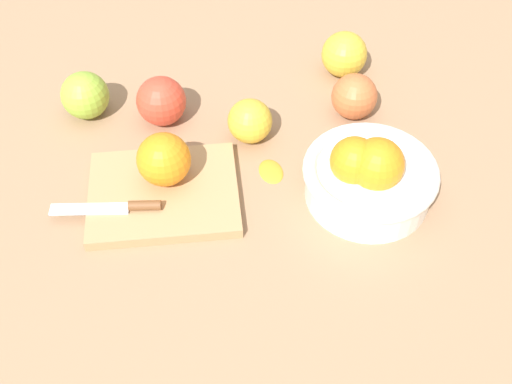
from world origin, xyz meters
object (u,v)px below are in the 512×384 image
object	(u,v)px
bowl	(369,176)
apple_front_left	(354,96)
apple_front_right_2	(85,95)
orange_on_board	(164,159)
apple_front_right	(161,101)
knife	(121,207)
apple_front_left_3	(250,121)
apple_front_left_2	(344,54)
cutting_board	(164,194)

from	to	relation	value
bowl	apple_front_left	size ratio (longest dim) A/B	2.59
bowl	apple_front_right_2	world-z (taller)	bowl
orange_on_board	apple_front_right	bearing A→B (deg)	-91.55
apple_front_right	knife	bearing A→B (deg)	70.35
bowl	apple_front_left_3	bearing A→B (deg)	-45.53
orange_on_board	apple_front_left	bearing A→B (deg)	-160.15
apple_front_right	apple_front_left	xyz separation A→B (m)	(-0.31, 0.04, -0.00)
apple_front_right	apple_front_left_2	size ratio (longest dim) A/B	1.01
cutting_board	apple_front_left	size ratio (longest dim) A/B	2.89
bowl	apple_front_right	bearing A→B (deg)	-37.45
orange_on_board	apple_front_left_3	bearing A→B (deg)	-148.64
cutting_board	orange_on_board	size ratio (longest dim) A/B	2.76
apple_front_left	apple_front_left_3	distance (m)	0.18
apple_front_left_3	apple_front_right_2	bearing A→B (deg)	-21.57
apple_front_right_2	apple_front_left_3	bearing A→B (deg)	158.43
bowl	apple_front_right_2	distance (m)	0.47
apple_front_left	apple_front_left_3	xyz separation A→B (m)	(0.17, 0.03, -0.00)
orange_on_board	apple_front_right_2	world-z (taller)	orange_on_board
knife	apple_front_left_3	xyz separation A→B (m)	(-0.20, -0.13, 0.01)
cutting_board	apple_front_left_2	xyz separation A→B (m)	(-0.33, -0.24, 0.03)
knife	apple_front_left_3	distance (m)	0.24
knife	apple_front_right	size ratio (longest dim) A/B	1.97
apple_front_right	apple_front_left_2	bearing A→B (deg)	-166.93
apple_front_right	apple_front_left_3	world-z (taller)	apple_front_right
orange_on_board	apple_front_right_2	distance (m)	0.22
apple_front_left_3	cutting_board	bearing A→B (deg)	36.27
apple_front_right_2	apple_front_left	xyz separation A→B (m)	(-0.43, 0.07, -0.00)
apple_front_right_2	apple_front_left_3	distance (m)	0.27
apple_front_right	apple_front_left_3	size ratio (longest dim) A/B	1.13
apple_front_right_2	apple_front_left_2	size ratio (longest dim) A/B	0.98
knife	apple_front_left	xyz separation A→B (m)	(-0.38, -0.16, 0.02)
apple_front_left	apple_front_left_3	size ratio (longest dim) A/B	1.06
orange_on_board	knife	distance (m)	0.09
apple_front_right_2	apple_front_left_2	bearing A→B (deg)	-174.97
cutting_board	apple_front_left_3	xyz separation A→B (m)	(-0.14, -0.10, 0.03)
bowl	cutting_board	bearing A→B (deg)	-8.65
cutting_board	apple_front_right_2	size ratio (longest dim) A/B	2.78
apple_front_right_2	apple_front_left	distance (m)	0.43
apple_front_right_2	knife	bearing A→B (deg)	102.08
apple_front_right	apple_front_right_2	world-z (taller)	apple_front_right
apple_front_left	apple_front_right	bearing A→B (deg)	-6.58
cutting_board	apple_front_left_3	size ratio (longest dim) A/B	3.06
apple_front_right	apple_front_left_2	distance (m)	0.33
apple_front_left	apple_front_left_3	world-z (taller)	apple_front_left
apple_front_right_2	apple_front_left	bearing A→B (deg)	170.60
apple_front_right_2	apple_front_left_3	world-z (taller)	apple_front_right_2
cutting_board	apple_front_right_2	bearing A→B (deg)	-61.89
orange_on_board	knife	bearing A→B (deg)	36.61
bowl	knife	world-z (taller)	bowl
bowl	apple_front_right_2	size ratio (longest dim) A/B	2.49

